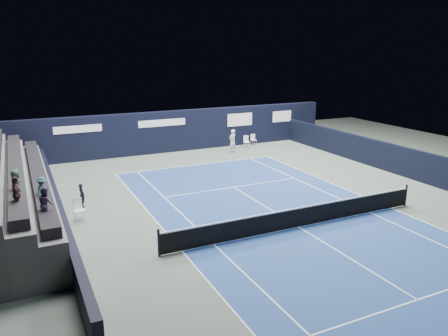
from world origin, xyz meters
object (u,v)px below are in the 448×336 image
object	(u,v)px
folding_chair_back_a	(246,139)
tennis_net	(299,217)
folding_chair_back_b	(253,139)
line_judge_chair	(78,208)
tennis_player	(233,141)

from	to	relation	value
folding_chair_back_a	tennis_net	distance (m)	16.30
folding_chair_back_b	tennis_net	size ratio (longest dim) A/B	0.07
folding_chair_back_a	line_judge_chair	world-z (taller)	line_judge_chair
line_judge_chair	tennis_player	size ratio (longest dim) A/B	0.59
folding_chair_back_a	folding_chair_back_b	world-z (taller)	folding_chair_back_a
folding_chair_back_a	tennis_player	xyz separation A→B (m)	(-1.79, -1.12, 0.25)
tennis_player	tennis_net	bearing A→B (deg)	-105.13
tennis_net	tennis_player	size ratio (longest dim) A/B	7.33
folding_chair_back_b	tennis_player	world-z (taller)	tennis_player
folding_chair_back_a	tennis_player	distance (m)	2.13
tennis_net	tennis_player	distance (m)	14.69
line_judge_chair	folding_chair_back_a	bearing A→B (deg)	22.81
tennis_net	folding_chair_back_b	bearing A→B (deg)	67.49
line_judge_chair	tennis_net	xyz separation A→B (m)	(8.63, -5.10, -0.08)
folding_chair_back_b	tennis_net	world-z (taller)	tennis_net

